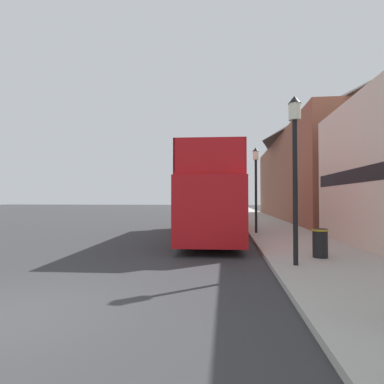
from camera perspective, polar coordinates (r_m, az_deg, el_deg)
The scene contains 8 objects.
ground_plane at distance 25.79m, azimuth -1.58°, elevation -5.63°, with size 144.00×144.00×0.00m, color #333335.
sidewalk at distance 22.75m, azimuth 14.10°, elevation -5.99°, with size 3.58×108.00×0.14m.
brick_terrace_rear at distance 30.91m, azimuth 21.08°, elevation 4.62°, with size 6.00×25.00×10.19m.
tour_bus at distance 15.22m, azimuth 3.57°, elevation -1.85°, with size 2.96×10.79×4.04m.
parked_car_ahead_of_bus at distance 23.04m, azimuth 6.58°, elevation -4.45°, with size 2.04×4.49×1.42m.
lamp_post_nearest at distance 8.73m, azimuth 19.00°, elevation 7.99°, with size 0.35×0.35×4.63m.
lamp_post_second at distance 16.28m, azimuth 12.07°, elevation 3.46°, with size 0.35×0.35×4.54m.
litter_bin at distance 10.09m, azimuth 23.21°, elevation -8.76°, with size 0.48×0.48×0.88m.
Camera 1 is at (3.57, -4.47, 1.93)m, focal length 28.00 mm.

